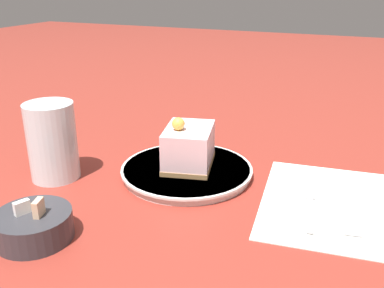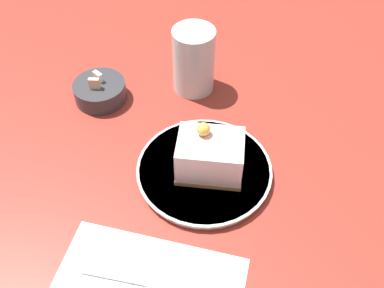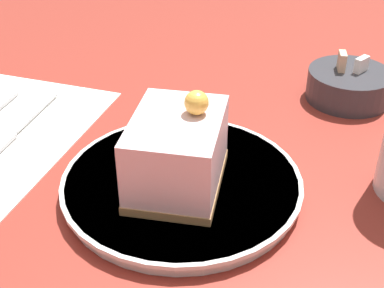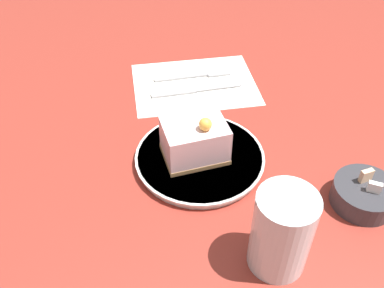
{
  "view_description": "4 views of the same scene",
  "coord_description": "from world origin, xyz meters",
  "px_view_note": "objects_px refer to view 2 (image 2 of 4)",
  "views": [
    {
      "loc": [
        -0.27,
        0.6,
        0.32
      ],
      "look_at": [
        -0.02,
        0.02,
        0.07
      ],
      "focal_mm": 40.0,
      "sensor_mm": 36.0,
      "label": 1
    },
    {
      "loc": [
        -0.42,
        -0.13,
        0.57
      ],
      "look_at": [
        -0.0,
        0.02,
        0.07
      ],
      "focal_mm": 40.0,
      "sensor_mm": 36.0,
      "label": 2
    },
    {
      "loc": [
        0.17,
        -0.36,
        0.31
      ],
      "look_at": [
        0.0,
        0.02,
        0.04
      ],
      "focal_mm": 50.0,
      "sensor_mm": 36.0,
      "label": 3
    },
    {
      "loc": [
        0.53,
        -0.04,
        0.53
      ],
      "look_at": [
        0.01,
        -0.01,
        0.05
      ],
      "focal_mm": 40.0,
      "sensor_mm": 36.0,
      "label": 4
    }
  ],
  "objects_px": {
    "sugar_bowl": "(100,91)",
    "knife": "(161,286)",
    "plate": "(203,171)",
    "cake_slice": "(210,155)",
    "drinking_glass": "(194,60)"
  },
  "relations": [
    {
      "from": "sugar_bowl",
      "to": "knife",
      "type": "bearing_deg",
      "value": -140.27
    },
    {
      "from": "plate",
      "to": "knife",
      "type": "height_order",
      "value": "plate"
    },
    {
      "from": "cake_slice",
      "to": "drinking_glass",
      "type": "height_order",
      "value": "drinking_glass"
    },
    {
      "from": "cake_slice",
      "to": "drinking_glass",
      "type": "xyz_separation_m",
      "value": [
        0.2,
        0.1,
        0.01
      ]
    },
    {
      "from": "cake_slice",
      "to": "sugar_bowl",
      "type": "distance_m",
      "value": 0.28
    },
    {
      "from": "knife",
      "to": "cake_slice",
      "type": "bearing_deg",
      "value": -8.45
    },
    {
      "from": "plate",
      "to": "drinking_glass",
      "type": "xyz_separation_m",
      "value": [
        0.2,
        0.09,
        0.06
      ]
    },
    {
      "from": "plate",
      "to": "sugar_bowl",
      "type": "relative_size",
      "value": 2.24
    },
    {
      "from": "plate",
      "to": "cake_slice",
      "type": "xyz_separation_m",
      "value": [
        0.0,
        -0.01,
        0.04
      ]
    },
    {
      "from": "plate",
      "to": "knife",
      "type": "bearing_deg",
      "value": -177.15
    },
    {
      "from": "plate",
      "to": "sugar_bowl",
      "type": "distance_m",
      "value": 0.27
    },
    {
      "from": "knife",
      "to": "drinking_glass",
      "type": "relative_size",
      "value": 1.48
    },
    {
      "from": "knife",
      "to": "sugar_bowl",
      "type": "height_order",
      "value": "sugar_bowl"
    },
    {
      "from": "plate",
      "to": "cake_slice",
      "type": "distance_m",
      "value": 0.04
    },
    {
      "from": "sugar_bowl",
      "to": "drinking_glass",
      "type": "xyz_separation_m",
      "value": [
        0.1,
        -0.16,
        0.05
      ]
    }
  ]
}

